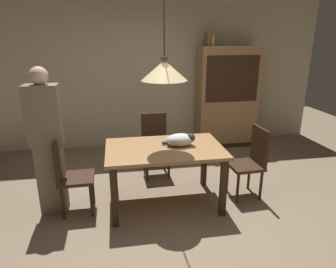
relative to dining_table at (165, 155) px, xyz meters
The scene contains 12 objects.
ground 0.75m from the dining_table, 70.17° to the right, with size 10.00×10.00×0.00m, color #847056.
back_wall 2.44m from the dining_table, 86.85° to the left, with size 6.40×0.10×2.90m, color beige.
dining_table is the anchor object (origin of this frame).
chair_far_back 0.89m from the dining_table, 90.16° to the left, with size 0.41×0.41×0.93m.
chair_right_side 1.14m from the dining_table, ahead, with size 0.42×0.42×0.93m.
chair_left_side 1.14m from the dining_table, behind, with size 0.41×0.41×0.93m.
cat_sleeping 0.27m from the dining_table, ahead, with size 0.39×0.22×0.16m.
pendant_lamp 1.01m from the dining_table, 104.04° to the left, with size 0.52×0.52×1.30m.
hutch_bookcase 2.49m from the dining_table, 52.62° to the left, with size 1.12×0.45×1.85m.
book_brown_thick 2.60m from the dining_table, 61.14° to the left, with size 0.06×0.24×0.22m, color brown.
book_yellow_short 2.62m from the dining_table, 59.62° to the left, with size 0.04×0.20×0.18m, color gold.
person_standing 1.36m from the dining_table, behind, with size 0.36×0.22×1.72m.
Camera 1 is at (-0.66, -2.98, 2.02)m, focal length 32.12 mm.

